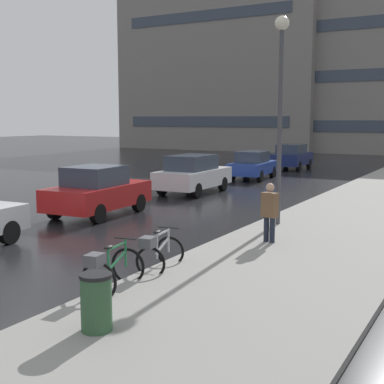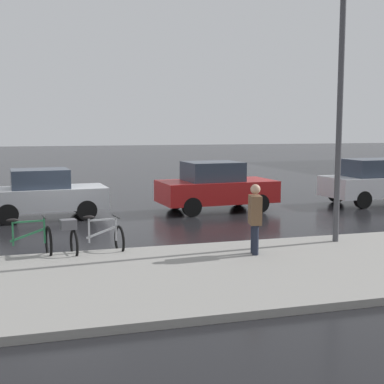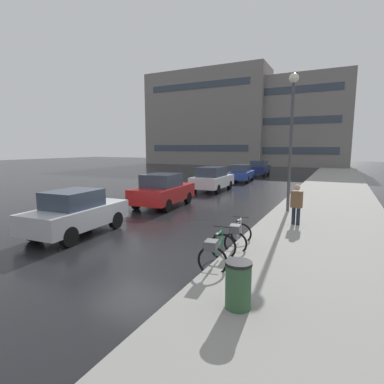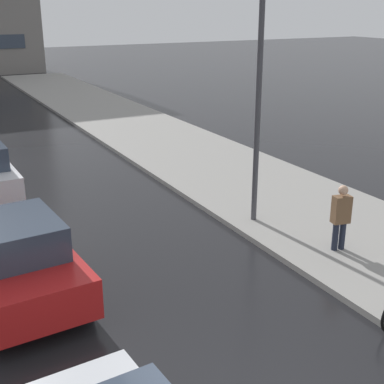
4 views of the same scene
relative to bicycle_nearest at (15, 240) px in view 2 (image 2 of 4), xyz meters
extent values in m
plane|color=black|center=(-3.74, 1.45, -0.50)|extent=(140.00, 140.00, 0.00)
torus|color=black|center=(-0.09, 0.69, -0.12)|extent=(0.76, 0.16, 0.75)
cube|color=#237042|center=(0.01, -0.05, 0.14)|extent=(0.04, 0.04, 0.53)
cube|color=#237042|center=(-0.08, 0.61, 0.16)|extent=(0.04, 0.04, 0.56)
cube|color=#237042|center=(-0.04, 0.28, 0.39)|extent=(0.13, 0.66, 0.04)
cube|color=#237042|center=(-0.03, 0.25, 0.09)|extent=(0.14, 0.75, 0.27)
ellipsoid|color=black|center=(0.01, -0.05, 0.44)|extent=(0.17, 0.28, 0.07)
cylinder|color=black|center=(-0.08, 0.61, 0.46)|extent=(0.50, 0.10, 0.03)
torus|color=black|center=(-0.07, 2.26, -0.16)|extent=(0.69, 0.16, 0.69)
torus|color=black|center=(0.09, 1.23, -0.16)|extent=(0.69, 0.16, 0.69)
cube|color=#ADAFB5|center=(0.04, 1.57, 0.12)|extent=(0.04, 0.04, 0.56)
cube|color=#ADAFB5|center=(-0.06, 2.19, 0.11)|extent=(0.04, 0.04, 0.54)
cube|color=#ADAFB5|center=(-0.01, 1.88, 0.35)|extent=(0.13, 0.62, 0.04)
cube|color=#ADAFB5|center=(0.00, 1.85, 0.07)|extent=(0.14, 0.71, 0.26)
ellipsoid|color=black|center=(0.04, 1.57, 0.43)|extent=(0.18, 0.28, 0.07)
cylinder|color=black|center=(-0.06, 2.19, 0.40)|extent=(0.50, 0.10, 0.03)
cube|color=#4C4C51|center=(0.11, 1.12, 0.30)|extent=(0.33, 0.38, 0.22)
cube|color=#B2B5BA|center=(-5.65, 0.73, 0.16)|extent=(1.98, 3.91, 0.69)
cube|color=#2D3847|center=(-5.64, 0.58, 0.80)|extent=(1.54, 1.85, 0.60)
cylinder|color=black|center=(-6.49, 1.86, -0.18)|extent=(0.26, 0.65, 0.64)
cylinder|color=black|center=(-4.96, 1.96, -0.18)|extent=(0.26, 0.65, 0.64)
cylinder|color=black|center=(-6.34, -0.49, -0.18)|extent=(0.26, 0.65, 0.64)
cylinder|color=black|center=(-4.80, -0.39, -0.18)|extent=(0.26, 0.65, 0.64)
cube|color=#AD1919|center=(-5.66, 6.52, 0.19)|extent=(2.21, 4.12, 0.75)
cube|color=#2D3847|center=(-5.65, 6.36, 0.90)|extent=(1.72, 1.97, 0.66)
cylinder|color=black|center=(-6.61, 7.70, -0.18)|extent=(0.26, 0.65, 0.64)
cylinder|color=black|center=(-4.87, 7.82, -0.18)|extent=(0.26, 0.65, 0.64)
cylinder|color=black|center=(-6.45, 5.23, -0.18)|extent=(0.26, 0.65, 0.64)
cylinder|color=black|center=(-4.71, 5.34, -0.18)|extent=(0.26, 0.65, 0.64)
cube|color=silver|center=(-5.56, 13.06, 0.19)|extent=(2.02, 4.30, 0.75)
cube|color=#2D3847|center=(-5.55, 12.89, 0.89)|extent=(1.62, 2.38, 0.66)
cylinder|color=black|center=(-6.37, 11.72, -0.18)|extent=(0.24, 0.65, 0.64)
cylinder|color=black|center=(-4.67, 11.77, -0.18)|extent=(0.24, 0.65, 0.64)
cylinder|color=#1E2333|center=(1.15, 5.07, -0.10)|extent=(0.14, 0.14, 0.80)
cylinder|color=#1E2333|center=(1.32, 5.04, -0.10)|extent=(0.14, 0.14, 0.80)
cube|color=brown|center=(1.24, 5.06, 0.62)|extent=(0.44, 0.32, 0.64)
sphere|color=tan|center=(1.24, 5.06, 1.08)|extent=(0.22, 0.22, 0.22)
cylinder|color=#424247|center=(0.56, 7.49, 2.46)|extent=(0.14, 0.14, 5.93)
camera|label=1|loc=(6.22, -7.79, 2.83)|focal=50.00mm
camera|label=2|loc=(11.94, 0.50, 2.43)|focal=50.00mm
camera|label=3|loc=(2.68, -6.76, 2.57)|focal=28.00mm
camera|label=4|loc=(-7.00, -3.22, 4.97)|focal=50.00mm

